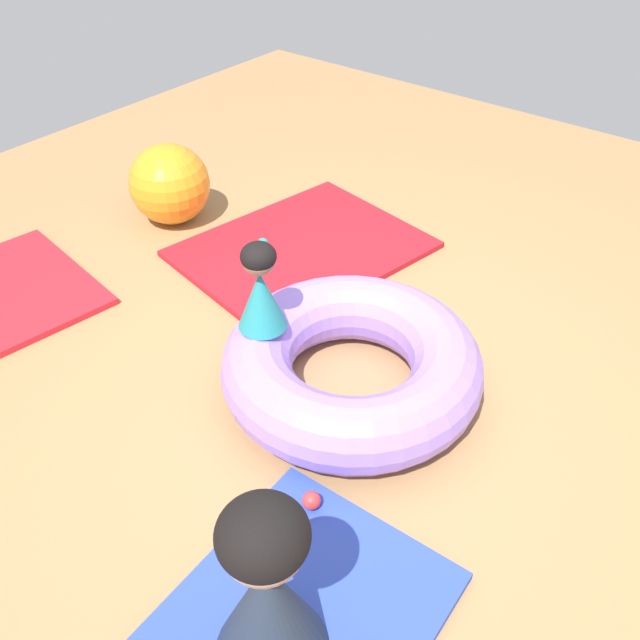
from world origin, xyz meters
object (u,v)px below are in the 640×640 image
object	(u,v)px
adult_seated	(267,590)
play_ball_teal	(263,243)
inflatable_cushion	(351,364)
child_in_teal	(260,287)
play_ball_red	(311,500)
exercise_ball_large	(169,184)

from	to	relation	value
adult_seated	play_ball_teal	bearing A→B (deg)	-98.76
inflatable_cushion	child_in_teal	xyz separation A→B (m)	(-0.20, 0.40, 0.41)
play_ball_teal	play_ball_red	size ratio (longest dim) A/B	0.86
adult_seated	play_ball_teal	world-z (taller)	adult_seated
child_in_teal	play_ball_red	distance (m)	1.01
child_in_teal	exercise_ball_large	world-z (taller)	child_in_teal
inflatable_cushion	play_ball_red	bearing A→B (deg)	-156.20
child_in_teal	play_ball_red	bearing A→B (deg)	14.55
play_ball_red	adult_seated	bearing A→B (deg)	-153.98
inflatable_cushion	exercise_ball_large	size ratio (longest dim) A/B	2.34
child_in_teal	play_ball_red	xyz separation A→B (m)	(-0.51, -0.71, -0.50)
adult_seated	play_ball_red	distance (m)	0.71
play_ball_teal	exercise_ball_large	bearing A→B (deg)	94.68
play_ball_red	exercise_ball_large	xyz separation A→B (m)	(1.33, 2.33, 0.20)
inflatable_cushion	play_ball_teal	world-z (taller)	inflatable_cushion
child_in_teal	play_ball_teal	distance (m)	1.31
adult_seated	inflatable_cushion	bearing A→B (deg)	-116.72
play_ball_red	exercise_ball_large	world-z (taller)	exercise_ball_large
play_ball_red	exercise_ball_large	bearing A→B (deg)	60.25
adult_seated	exercise_ball_large	distance (m)	3.22
adult_seated	play_ball_red	size ratio (longest dim) A/B	9.88
inflatable_cushion	child_in_teal	world-z (taller)	child_in_teal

